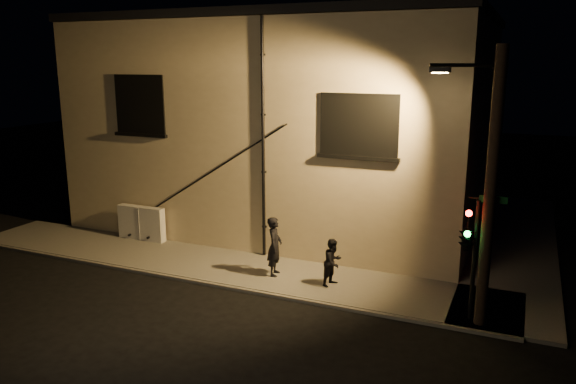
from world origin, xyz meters
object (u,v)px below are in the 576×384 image
at_px(streetlamp_pole, 487,185).
at_px(utility_cabinet, 142,223).
at_px(traffic_signal, 468,237).
at_px(pedestrian_a, 275,246).
at_px(pedestrian_b, 333,262).

bearing_deg(streetlamp_pole, utility_cabinet, 169.92).
distance_m(traffic_signal, streetlamp_pole, 1.50).
relative_size(traffic_signal, streetlamp_pole, 0.47).
bearing_deg(pedestrian_a, utility_cabinet, 65.61).
bearing_deg(traffic_signal, utility_cabinet, 169.74).
bearing_deg(pedestrian_a, traffic_signal, -111.08).
relative_size(pedestrian_a, streetlamp_pole, 0.26).
xyz_separation_m(pedestrian_a, streetlamp_pole, (6.44, -0.94, 2.81)).
relative_size(pedestrian_a, traffic_signal, 0.56).
bearing_deg(pedestrian_a, streetlamp_pole, -110.83).
bearing_deg(streetlamp_pole, pedestrian_a, 171.70).
distance_m(pedestrian_b, streetlamp_pole, 5.43).
relative_size(utility_cabinet, streetlamp_pole, 0.27).
bearing_deg(utility_cabinet, pedestrian_b, -9.42).
xyz_separation_m(utility_cabinet, traffic_signal, (12.45, -2.25, 1.68)).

